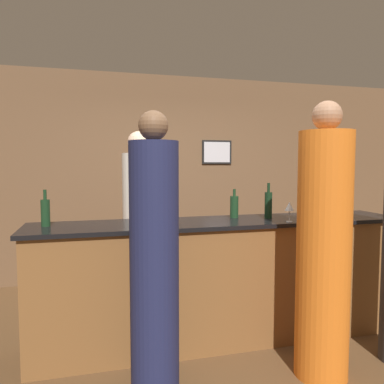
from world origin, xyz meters
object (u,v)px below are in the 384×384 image
Objects in this scene: guest_1 at (323,251)px; bartender at (139,231)px; wine_bottle_2 at (268,204)px; guest_2 at (154,266)px; wine_bottle_0 at (45,212)px; wine_bottle_1 at (234,206)px.

bartender is at bearing 128.72° from guest_1.
guest_2 is at bearing -149.11° from wine_bottle_2.
wine_bottle_1 is (1.64, 0.06, -0.01)m from wine_bottle_0.
wine_bottle_2 is (1.17, 0.70, 0.31)m from guest_2.
wine_bottle_2 is (1.93, -0.05, 0.01)m from wine_bottle_0.
guest_1 is 2.17m from wine_bottle_0.
bartender is at bearing 144.40° from wine_bottle_1.
bartender is at bearing 147.93° from wine_bottle_2.
bartender is 7.15× the size of wine_bottle_1.
guest_1 reaches higher than wine_bottle_2.
wine_bottle_1 is at bearing 112.18° from guest_1.
guest_2 is 1.23m from wine_bottle_1.
wine_bottle_0 is 0.91× the size of wine_bottle_2.
bartender is 1.34m from wine_bottle_2.
wine_bottle_2 is (0.29, -0.11, 0.02)m from wine_bottle_1.
wine_bottle_1 is (0.81, -0.58, 0.29)m from bartender.
wine_bottle_2 is (-0.07, 0.77, 0.27)m from guest_1.
guest_1 is at bearing -67.82° from wine_bottle_1.
guest_2 is at bearing -137.32° from wine_bottle_1.
wine_bottle_2 is at bearing 30.89° from guest_2.
wine_bottle_1 is (0.88, 0.81, 0.28)m from guest_2.
bartender reaches higher than wine_bottle_1.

